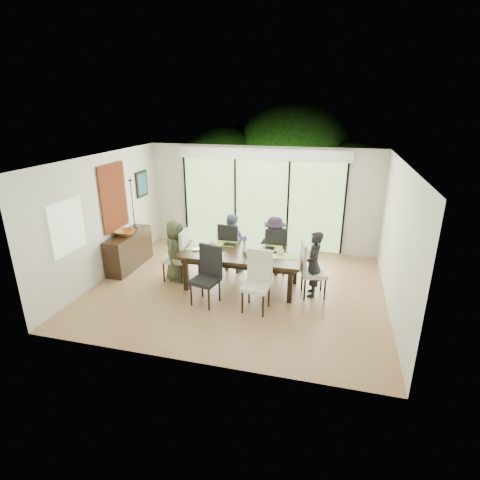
% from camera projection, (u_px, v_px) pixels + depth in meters
% --- Properties ---
extents(floor, '(6.00, 5.00, 0.01)m').
position_uv_depth(floor, '(237.00, 288.00, 7.92)').
color(floor, brown).
rests_on(floor, ground).
extents(ceiling, '(6.00, 5.00, 0.01)m').
position_uv_depth(ceiling, '(237.00, 159.00, 6.99)').
color(ceiling, white).
rests_on(ceiling, wall_back).
extents(wall_back, '(6.00, 0.02, 2.70)m').
position_uv_depth(wall_back, '(262.00, 199.00, 9.74)').
color(wall_back, beige).
rests_on(wall_back, floor).
extents(wall_front, '(6.00, 0.02, 2.70)m').
position_uv_depth(wall_front, '(190.00, 282.00, 5.17)').
color(wall_front, beige).
rests_on(wall_front, floor).
extents(wall_left, '(0.02, 5.00, 2.70)m').
position_uv_depth(wall_left, '(104.00, 217.00, 8.16)').
color(wall_left, silver).
rests_on(wall_left, floor).
extents(wall_right, '(0.02, 5.00, 2.70)m').
position_uv_depth(wall_right, '(398.00, 241.00, 6.75)').
color(wall_right, silver).
rests_on(wall_right, floor).
extents(glass_doors, '(4.20, 0.02, 2.30)m').
position_uv_depth(glass_doors, '(261.00, 205.00, 9.76)').
color(glass_doors, '#598C3F').
rests_on(glass_doors, wall_back).
extents(blinds_header, '(4.40, 0.06, 0.28)m').
position_uv_depth(blinds_header, '(262.00, 154.00, 9.30)').
color(blinds_header, white).
rests_on(blinds_header, wall_back).
extents(mullion_a, '(0.05, 0.04, 2.30)m').
position_uv_depth(mullion_a, '(186.00, 200.00, 10.24)').
color(mullion_a, black).
rests_on(mullion_a, wall_back).
extents(mullion_b, '(0.05, 0.04, 2.30)m').
position_uv_depth(mullion_b, '(235.00, 203.00, 9.91)').
color(mullion_b, black).
rests_on(mullion_b, wall_back).
extents(mullion_c, '(0.05, 0.04, 2.30)m').
position_uv_depth(mullion_c, '(288.00, 207.00, 9.58)').
color(mullion_c, black).
rests_on(mullion_c, wall_back).
extents(mullion_d, '(0.05, 0.04, 2.30)m').
position_uv_depth(mullion_d, '(344.00, 210.00, 9.25)').
color(mullion_d, black).
rests_on(mullion_d, wall_back).
extents(side_window, '(0.02, 0.90, 1.00)m').
position_uv_depth(side_window, '(68.00, 227.00, 7.01)').
color(side_window, '#8CAD7F').
rests_on(side_window, wall_left).
extents(deck, '(6.00, 1.80, 0.10)m').
position_uv_depth(deck, '(267.00, 238.00, 11.03)').
color(deck, brown).
rests_on(deck, ground).
extents(rail_top, '(6.00, 0.08, 0.06)m').
position_uv_depth(rail_top, '(272.00, 211.00, 11.55)').
color(rail_top, '#523423').
rests_on(rail_top, deck).
extents(foliage_left, '(3.20, 3.20, 3.20)m').
position_uv_depth(foliage_left, '(225.00, 175.00, 12.58)').
color(foliage_left, '#14380F').
rests_on(foliage_left, ground).
extents(foliage_mid, '(4.00, 4.00, 4.00)m').
position_uv_depth(foliage_mid, '(293.00, 164.00, 12.49)').
color(foliage_mid, '#14380F').
rests_on(foliage_mid, ground).
extents(foliage_right, '(2.80, 2.80, 2.80)m').
position_uv_depth(foliage_right, '(347.00, 187.00, 11.52)').
color(foliage_right, '#14380F').
rests_on(foliage_right, ground).
extents(foliage_far, '(3.60, 3.60, 3.60)m').
position_uv_depth(foliage_far, '(267.00, 165.00, 13.42)').
color(foliage_far, '#14380F').
rests_on(foliage_far, ground).
extents(table_top, '(2.52, 1.15, 0.06)m').
position_uv_depth(table_top, '(241.00, 254.00, 7.74)').
color(table_top, black).
rests_on(table_top, floor).
extents(table_apron, '(2.31, 0.94, 0.10)m').
position_uv_depth(table_apron, '(241.00, 258.00, 7.78)').
color(table_apron, black).
rests_on(table_apron, floor).
extents(table_leg_fl, '(0.09, 0.09, 0.72)m').
position_uv_depth(table_leg_fl, '(186.00, 274.00, 7.74)').
color(table_leg_fl, black).
rests_on(table_leg_fl, floor).
extents(table_leg_fr, '(0.09, 0.09, 0.72)m').
position_uv_depth(table_leg_fr, '(290.00, 286.00, 7.23)').
color(table_leg_fr, black).
rests_on(table_leg_fr, floor).
extents(table_leg_bl, '(0.09, 0.09, 0.72)m').
position_uv_depth(table_leg_bl, '(200.00, 258.00, 8.52)').
color(table_leg_bl, black).
rests_on(table_leg_bl, floor).
extents(table_leg_br, '(0.09, 0.09, 0.72)m').
position_uv_depth(table_leg_br, '(295.00, 268.00, 8.02)').
color(table_leg_br, black).
rests_on(table_leg_br, floor).
extents(chair_left_end, '(0.51, 0.51, 1.15)m').
position_uv_depth(chair_left_end, '(175.00, 255.00, 8.16)').
color(chair_left_end, beige).
rests_on(chair_left_end, floor).
extents(chair_right_end, '(0.58, 0.58, 1.15)m').
position_uv_depth(chair_right_end, '(314.00, 269.00, 7.45)').
color(chair_right_end, beige).
rests_on(chair_right_end, floor).
extents(chair_far_left, '(0.53, 0.53, 1.15)m').
position_uv_depth(chair_far_left, '(232.00, 246.00, 8.68)').
color(chair_far_left, black).
rests_on(chair_far_left, floor).
extents(chair_far_right, '(0.60, 0.60, 1.15)m').
position_uv_depth(chair_far_right, '(274.00, 250.00, 8.45)').
color(chair_far_right, black).
rests_on(chair_far_right, floor).
extents(chair_near_left, '(0.58, 0.58, 1.15)m').
position_uv_depth(chair_near_left, '(205.00, 276.00, 7.13)').
color(chair_near_left, black).
rests_on(chair_near_left, floor).
extents(chair_near_right, '(0.52, 0.52, 1.15)m').
position_uv_depth(chair_near_right, '(256.00, 282.00, 6.90)').
color(chair_near_right, silver).
rests_on(chair_near_right, floor).
extents(person_left_end, '(0.46, 0.67, 1.35)m').
position_uv_depth(person_left_end, '(175.00, 251.00, 8.12)').
color(person_left_end, '#3F472F').
rests_on(person_left_end, floor).
extents(person_right_end, '(0.44, 0.66, 1.35)m').
position_uv_depth(person_right_end, '(314.00, 264.00, 7.42)').
color(person_right_end, black).
rests_on(person_right_end, floor).
extents(person_far_left, '(0.69, 0.50, 1.35)m').
position_uv_depth(person_far_left, '(231.00, 242.00, 8.63)').
color(person_far_left, '#6E899F').
rests_on(person_far_left, floor).
extents(person_far_right, '(0.69, 0.50, 1.35)m').
position_uv_depth(person_far_right, '(274.00, 246.00, 8.40)').
color(person_far_right, '#281F2F').
rests_on(person_far_right, floor).
extents(placemat_left, '(0.46, 0.34, 0.01)m').
position_uv_depth(placemat_left, '(198.00, 248.00, 7.96)').
color(placemat_left, '#8DA63B').
rests_on(placemat_left, table_top).
extents(placemat_right, '(0.46, 0.34, 0.01)m').
position_uv_depth(placemat_right, '(287.00, 256.00, 7.51)').
color(placemat_right, '#8DC747').
rests_on(placemat_right, table_top).
extents(placemat_far_l, '(0.46, 0.34, 0.01)m').
position_uv_depth(placemat_far_l, '(226.00, 244.00, 8.20)').
color(placemat_far_l, '#A1B340').
rests_on(placemat_far_l, table_top).
extents(placemat_far_r, '(0.46, 0.34, 0.01)m').
position_uv_depth(placemat_far_r, '(271.00, 248.00, 7.97)').
color(placemat_far_r, '#A7BD43').
rests_on(placemat_far_r, table_top).
extents(placemat_paper, '(0.46, 0.34, 0.01)m').
position_uv_depth(placemat_paper, '(212.00, 255.00, 7.59)').
color(placemat_paper, white).
rests_on(placemat_paper, table_top).
extents(tablet_far_l, '(0.27, 0.19, 0.01)m').
position_uv_depth(tablet_far_l, '(230.00, 244.00, 8.13)').
color(tablet_far_l, black).
rests_on(tablet_far_l, table_top).
extents(tablet_far_r, '(0.25, 0.18, 0.01)m').
position_uv_depth(tablet_far_r, '(268.00, 248.00, 7.93)').
color(tablet_far_r, black).
rests_on(tablet_far_r, table_top).
extents(papers, '(0.31, 0.23, 0.00)m').
position_uv_depth(papers, '(275.00, 256.00, 7.52)').
color(papers, white).
rests_on(papers, table_top).
extents(platter_base, '(0.27, 0.27, 0.03)m').
position_uv_depth(platter_base, '(212.00, 254.00, 7.58)').
color(platter_base, white).
rests_on(platter_base, table_top).
extents(platter_snacks, '(0.21, 0.21, 0.01)m').
position_uv_depth(platter_snacks, '(212.00, 253.00, 7.58)').
color(platter_snacks, orange).
rests_on(platter_snacks, table_top).
extents(vase, '(0.08, 0.08, 0.13)m').
position_uv_depth(vase, '(244.00, 249.00, 7.75)').
color(vase, silver).
rests_on(vase, table_top).
extents(hyacinth_stems, '(0.04, 0.04, 0.17)m').
position_uv_depth(hyacinth_stems, '(244.00, 243.00, 7.70)').
color(hyacinth_stems, '#337226').
rests_on(hyacinth_stems, table_top).
extents(hyacinth_blooms, '(0.12, 0.12, 0.12)m').
position_uv_depth(hyacinth_blooms, '(244.00, 238.00, 7.67)').
color(hyacinth_blooms, '#4944AC').
rests_on(hyacinth_blooms, table_top).
extents(laptop, '(0.41, 0.39, 0.03)m').
position_uv_depth(laptop, '(201.00, 250.00, 7.84)').
color(laptop, silver).
rests_on(laptop, table_top).
extents(cup_a, '(0.18, 0.18, 0.10)m').
position_uv_depth(cup_a, '(212.00, 244.00, 8.02)').
color(cup_a, white).
rests_on(cup_a, table_top).
extents(cup_b, '(0.15, 0.15, 0.10)m').
position_uv_depth(cup_b, '(247.00, 252.00, 7.59)').
color(cup_b, white).
rests_on(cup_b, table_top).
extents(cup_c, '(0.17, 0.17, 0.10)m').
position_uv_depth(cup_c, '(281.00, 252.00, 7.62)').
color(cup_c, white).
rests_on(cup_c, table_top).
extents(book, '(0.19, 0.25, 0.02)m').
position_uv_depth(book, '(254.00, 252.00, 7.72)').
color(book, white).
rests_on(book, table_top).
extents(sideboard, '(0.42, 1.49, 0.84)m').
position_uv_depth(sideboard, '(129.00, 250.00, 8.84)').
color(sideboard, black).
rests_on(sideboard, floor).
extents(bowl, '(0.44, 0.44, 0.11)m').
position_uv_depth(bowl, '(125.00, 233.00, 8.58)').
color(bowl, '#995721').
rests_on(bowl, sideboard).
extents(candlestick_base, '(0.09, 0.09, 0.04)m').
position_uv_depth(candlestick_base, '(135.00, 228.00, 9.01)').
color(candlestick_base, black).
rests_on(candlestick_base, sideboard).
extents(candlestick_shaft, '(0.02, 0.02, 1.16)m').
position_uv_depth(candlestick_shaft, '(133.00, 205.00, 8.81)').
color(candlestick_shaft, black).
rests_on(candlestick_shaft, sideboard).
extents(candlestick_pan, '(0.09, 0.09, 0.03)m').
position_uv_depth(candlestick_pan, '(130.00, 180.00, 8.61)').
color(candlestick_pan, black).
rests_on(candlestick_pan, sideboard).
extents(candle, '(0.03, 0.03, 0.09)m').
position_uv_depth(candle, '(130.00, 178.00, 8.59)').
color(candle, silver).
rests_on(candle, sideboard).
extents(tapestry, '(0.02, 1.00, 1.50)m').
position_uv_depth(tapestry, '(114.00, 197.00, 8.40)').
color(tapestry, maroon).
rests_on(tapestry, wall_left).
extents(art_frame, '(0.03, 0.55, 0.65)m').
position_uv_depth(art_frame, '(142.00, 184.00, 9.56)').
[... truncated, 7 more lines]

